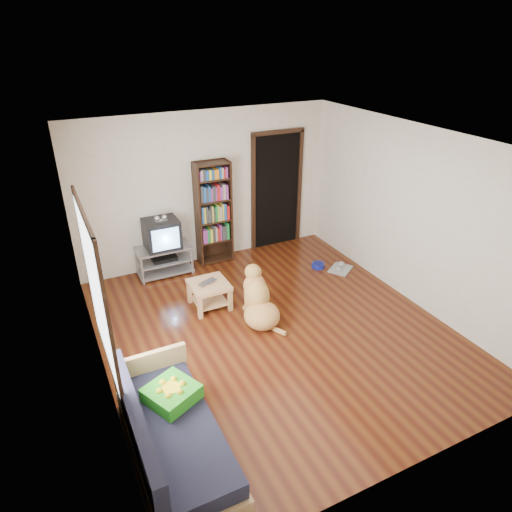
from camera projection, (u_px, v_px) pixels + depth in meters
name	position (u px, v px, depth m)	size (l,w,h in m)	color
ground	(275.00, 330.00, 6.32)	(5.00, 5.00, 0.00)	#52260E
ceiling	(279.00, 142.00, 5.14)	(5.00, 5.00, 0.00)	white
wall_back	(206.00, 189.00, 7.73)	(4.50, 4.50, 0.00)	silver
wall_front	(422.00, 365.00, 3.73)	(4.50, 4.50, 0.00)	silver
wall_left	(90.00, 286.00, 4.85)	(5.00, 5.00, 0.00)	silver
wall_right	(413.00, 216.00, 6.61)	(5.00, 5.00, 0.00)	silver
green_cushion	(172.00, 393.00, 4.55)	(0.45, 0.45, 0.15)	green
laptop	(210.00, 283.00, 6.65)	(0.30, 0.19, 0.02)	silver
dog_bowl	(318.00, 265.00, 7.94)	(0.22, 0.22, 0.08)	#162098
grey_rag	(341.00, 269.00, 7.87)	(0.40, 0.32, 0.03)	#9A9A9A
window	(97.00, 292.00, 4.36)	(0.03, 1.46, 1.70)	white
doorway	(277.00, 188.00, 8.32)	(1.03, 0.05, 2.19)	black
tv_stand	(164.00, 259.00, 7.64)	(0.90, 0.45, 0.50)	#99999E
crt_tv	(161.00, 233.00, 7.45)	(0.55, 0.52, 0.58)	black
bookshelf	(213.00, 208.00, 7.76)	(0.60, 0.30, 1.80)	black
sofa	(171.00, 437.00, 4.36)	(0.80, 1.80, 0.80)	tan
coffee_table	(209.00, 290.00, 6.74)	(0.55, 0.55, 0.40)	tan
dog	(258.00, 302.00, 6.43)	(0.55, 0.99, 0.81)	tan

